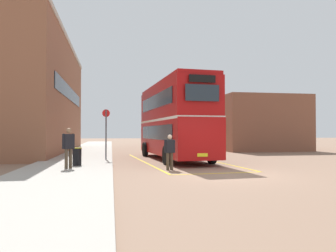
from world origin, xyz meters
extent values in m
plane|color=#846651|center=(0.00, 14.40, 0.00)|extent=(135.60, 135.60, 0.00)
cube|color=#A39E93|center=(-6.50, 16.80, 0.07)|extent=(4.00, 57.60, 0.14)
cube|color=brown|center=(-11.12, 16.61, 4.57)|extent=(6.03, 20.71, 9.14)
cube|color=#232D38|center=(-8.07, 16.61, 5.03)|extent=(0.06, 15.74, 1.10)
cube|color=#BCB29E|center=(-11.12, 16.61, 9.32)|extent=(6.15, 20.83, 0.36)
cube|color=brown|center=(9.39, 22.26, 2.56)|extent=(7.77, 17.13, 5.13)
cube|color=#19232D|center=(5.47, 22.26, 2.82)|extent=(0.06, 13.02, 1.10)
cylinder|color=black|center=(-2.19, 10.68, 0.50)|extent=(0.36, 1.02, 1.00)
cylinder|color=black|center=(0.32, 10.88, 0.50)|extent=(0.36, 1.02, 1.00)
cylinder|color=black|center=(-1.70, 4.40, 0.50)|extent=(0.36, 1.02, 1.00)
cylinder|color=black|center=(0.82, 4.60, 0.50)|extent=(0.36, 1.02, 1.00)
cube|color=#A80F0F|center=(-0.69, 7.64, 1.40)|extent=(3.24, 10.32, 2.10)
cube|color=#A80F0F|center=(-0.69, 7.64, 3.50)|extent=(3.22, 10.12, 2.10)
cube|color=#A80F0F|center=(-0.69, 7.64, 4.65)|extent=(3.11, 10.01, 0.20)
cube|color=white|center=(-0.69, 7.64, 2.45)|extent=(3.26, 10.22, 0.14)
cube|color=#232D38|center=(-1.93, 7.54, 1.70)|extent=(0.69, 8.31, 0.84)
cube|color=#232D38|center=(-1.93, 7.54, 3.60)|extent=(0.69, 8.31, 0.84)
cube|color=#232D38|center=(0.55, 7.74, 1.70)|extent=(0.69, 8.31, 0.84)
cube|color=#232D38|center=(0.55, 7.74, 3.60)|extent=(0.69, 8.31, 0.84)
cube|color=#232D38|center=(-0.29, 2.56, 3.60)|extent=(1.71, 0.17, 0.80)
cube|color=black|center=(-0.29, 2.56, 4.28)|extent=(1.34, 0.15, 0.36)
cube|color=#232D38|center=(-1.09, 12.72, 1.80)|extent=(1.95, 0.19, 1.00)
cube|color=yellow|center=(-0.29, 2.56, 0.63)|extent=(0.52, 0.07, 0.16)
cylinder|color=black|center=(1.01, 29.21, 0.46)|extent=(0.32, 0.94, 0.92)
cylinder|color=black|center=(3.46, 29.39, 0.46)|extent=(0.32, 0.94, 0.92)
cylinder|color=black|center=(1.42, 23.40, 0.46)|extent=(0.32, 0.94, 0.92)
cylinder|color=black|center=(3.87, 23.57, 0.46)|extent=(0.32, 0.94, 0.92)
cube|color=#B71414|center=(2.44, 26.39, 1.60)|extent=(3.05, 9.86, 2.60)
cube|color=silver|center=(2.44, 26.39, 2.96)|extent=(2.88, 9.46, 0.12)
cube|color=#232D38|center=(1.23, 26.31, 1.95)|extent=(0.58, 7.75, 0.96)
cube|color=#232D38|center=(3.64, 26.48, 1.95)|extent=(0.58, 7.75, 0.96)
cube|color=#232D38|center=(2.09, 31.26, 1.90)|extent=(1.90, 0.17, 1.10)
cylinder|color=#473828|center=(-1.87, 2.13, 0.39)|extent=(0.14, 0.14, 0.78)
cylinder|color=#473828|center=(-2.05, 2.04, 0.39)|extent=(0.14, 0.14, 0.78)
cube|color=black|center=(-1.96, 2.08, 1.07)|extent=(0.50, 0.39, 0.58)
cylinder|color=black|center=(-1.75, 2.18, 1.10)|extent=(0.09, 0.09, 0.56)
cylinder|color=black|center=(-2.17, 1.99, 1.10)|extent=(0.09, 0.09, 0.56)
sphere|color=beige|center=(-1.95, 2.07, 1.50)|extent=(0.21, 0.21, 0.21)
cylinder|color=#473828|center=(-6.32, 2.31, 0.57)|extent=(0.14, 0.14, 0.85)
cylinder|color=#473828|center=(-6.48, 2.15, 0.57)|extent=(0.14, 0.14, 0.85)
cube|color=black|center=(-6.40, 2.23, 1.31)|extent=(0.51, 0.51, 0.64)
cylinder|color=black|center=(-6.23, 2.41, 1.35)|extent=(0.09, 0.09, 0.61)
cylinder|color=black|center=(-6.57, 2.06, 1.35)|extent=(0.09, 0.09, 0.61)
sphere|color=#8C6647|center=(-6.39, 2.22, 1.78)|extent=(0.23, 0.23, 0.23)
cylinder|color=black|center=(-6.16, 3.48, 0.54)|extent=(0.41, 0.41, 0.81)
cylinder|color=olive|center=(-6.16, 3.48, 0.97)|extent=(0.43, 0.43, 0.04)
cylinder|color=#4C4C51|center=(-4.87, 6.73, 1.57)|extent=(0.08, 0.08, 2.86)
cylinder|color=red|center=(-4.87, 6.73, 2.82)|extent=(0.44, 0.12, 0.44)
cube|color=gold|center=(-2.70, 6.47, 0.00)|extent=(1.08, 12.13, 0.01)
cube|color=gold|center=(1.33, 6.78, 0.00)|extent=(1.08, 12.13, 0.01)
cube|color=gold|center=(-0.21, 0.56, 0.00)|extent=(4.16, 0.45, 0.01)
camera|label=1|loc=(-4.57, -12.47, 1.70)|focal=34.91mm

